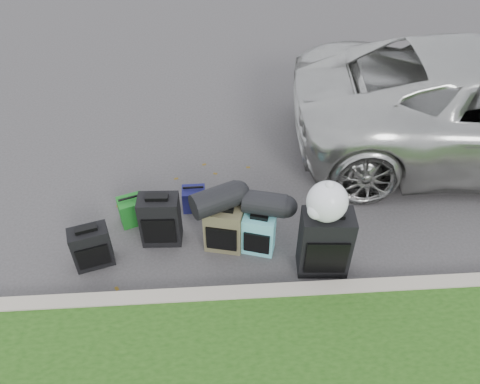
{
  "coord_description": "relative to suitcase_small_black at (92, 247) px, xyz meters",
  "views": [
    {
      "loc": [
        -0.37,
        -4.12,
        4.39
      ],
      "look_at": [
        -0.1,
        0.2,
        0.55
      ],
      "focal_mm": 35.0,
      "sensor_mm": 36.0,
      "label": 1
    }
  ],
  "objects": [
    {
      "name": "ground",
      "position": [
        1.88,
        0.35,
        -0.28
      ],
      "size": [
        120.0,
        120.0,
        0.0
      ],
      "primitive_type": "plane",
      "color": "#383535",
      "rests_on": "ground"
    },
    {
      "name": "curb",
      "position": [
        1.88,
        -0.65,
        -0.2
      ],
      "size": [
        120.0,
        0.18,
        0.15
      ],
      "primitive_type": "cube",
      "color": "#9E937F",
      "rests_on": "ground"
    },
    {
      "name": "suitcase_small_black",
      "position": [
        0.0,
        0.0,
        0.0
      ],
      "size": [
        0.49,
        0.36,
        0.55
      ],
      "primitive_type": "cube",
      "rotation": [
        0.0,
        0.0,
        0.28
      ],
      "color": "black",
      "rests_on": "ground"
    },
    {
      "name": "suitcase_large_black_left",
      "position": [
        0.79,
        0.33,
        0.07
      ],
      "size": [
        0.49,
        0.31,
        0.69
      ],
      "primitive_type": "cube",
      "rotation": [
        0.0,
        0.0,
        -0.04
      ],
      "color": "black",
      "rests_on": "ground"
    },
    {
      "name": "suitcase_olive",
      "position": [
        1.56,
        0.18,
        0.03
      ],
      "size": [
        0.5,
        0.38,
        0.62
      ],
      "primitive_type": "cube",
      "rotation": [
        0.0,
        0.0,
        -0.23
      ],
      "color": "#46412B",
      "rests_on": "ground"
    },
    {
      "name": "suitcase_teal",
      "position": [
        1.97,
        0.09,
        -0.0
      ],
      "size": [
        0.43,
        0.33,
        0.54
      ],
      "primitive_type": "cube",
      "rotation": [
        0.0,
        0.0,
        -0.29
      ],
      "color": "teal",
      "rests_on": "ground"
    },
    {
      "name": "suitcase_large_black_right",
      "position": [
        2.7,
        -0.24,
        0.15
      ],
      "size": [
        0.6,
        0.38,
        0.86
      ],
      "primitive_type": "cube",
      "rotation": [
        0.0,
        0.0,
        -0.07
      ],
      "color": "black",
      "rests_on": "ground"
    },
    {
      "name": "tote_green",
      "position": [
        0.38,
        0.69,
        -0.09
      ],
      "size": [
        0.39,
        0.35,
        0.37
      ],
      "primitive_type": "cube",
      "rotation": [
        0.0,
        0.0,
        0.34
      ],
      "color": "#176B1D",
      "rests_on": "ground"
    },
    {
      "name": "tote_navy",
      "position": [
        1.18,
        0.89,
        -0.11
      ],
      "size": [
        0.31,
        0.24,
        0.33
      ],
      "primitive_type": "cube",
      "rotation": [
        0.0,
        0.0,
        0.01
      ],
      "color": "#16174E",
      "rests_on": "ground"
    },
    {
      "name": "duffel_left",
      "position": [
        1.48,
        0.19,
        0.49
      ],
      "size": [
        0.64,
        0.51,
        0.3
      ],
      "primitive_type": "cylinder",
      "rotation": [
        0.0,
        1.57,
        0.43
      ],
      "color": "black",
      "rests_on": "suitcase_olive"
    },
    {
      "name": "duffel_right",
      "position": [
        2.04,
        0.18,
        0.41
      ],
      "size": [
        0.56,
        0.41,
        0.28
      ],
      "primitive_type": "cylinder",
      "rotation": [
        0.0,
        1.57,
        -0.26
      ],
      "color": "black",
      "rests_on": "suitcase_teal"
    },
    {
      "name": "trash_bag",
      "position": [
        2.64,
        -0.25,
        0.8
      ],
      "size": [
        0.44,
        0.44,
        0.44
      ],
      "primitive_type": "sphere",
      "color": "white",
      "rests_on": "suitcase_large_black_right"
    }
  ]
}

